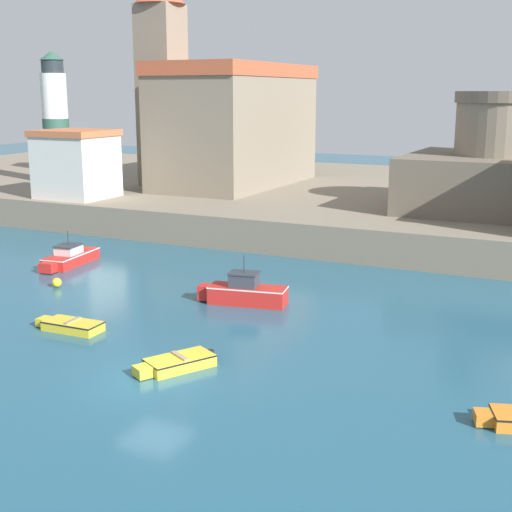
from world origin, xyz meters
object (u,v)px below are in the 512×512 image
object	(u,v)px
mooring_buoy	(57,283)
church	(227,119)
lighthouse	(56,120)
motorboat_red_0	(245,292)
dinghy_yellow_3	(177,362)
harbor_shed_near_wharf	(76,164)
dinghy_yellow_4	(71,325)
motorboat_red_2	(69,257)
fortress	(499,171)

from	to	relation	value
mooring_buoy	church	xyz separation A→B (m)	(-4.36, 28.58, 8.07)
church	lighthouse	xyz separation A→B (m)	(-15.22, -5.67, -0.13)
motorboat_red_0	church	size ratio (longest dim) A/B	0.27
dinghy_yellow_3	harbor_shed_near_wharf	bearing A→B (deg)	136.00
motorboat_red_0	mooring_buoy	xyz separation A→B (m)	(-11.03, -1.82, -0.35)
dinghy_yellow_3	dinghy_yellow_4	size ratio (longest dim) A/B	1.01
motorboat_red_2	dinghy_yellow_4	xyz separation A→B (m)	(8.69, -10.17, -0.23)
dinghy_yellow_3	fortress	bearing A→B (deg)	76.33
motorboat_red_0	dinghy_yellow_3	distance (m)	9.38
motorboat_red_0	harbor_shed_near_wharf	bearing A→B (deg)	147.90
harbor_shed_near_wharf	motorboat_red_0	bearing A→B (deg)	-32.10
dinghy_yellow_3	lighthouse	xyz separation A→B (m)	(-32.25, 30.33, 7.95)
motorboat_red_0	fortress	size ratio (longest dim) A/B	0.37
dinghy_yellow_3	dinghy_yellow_4	distance (m)	7.21
dinghy_yellow_4	mooring_buoy	world-z (taller)	mooring_buoy
motorboat_red_2	harbor_shed_near_wharf	size ratio (longest dim) A/B	0.92
church	motorboat_red_2	bearing A→B (deg)	-86.72
motorboat_red_0	lighthouse	size ratio (longest dim) A/B	0.40
lighthouse	harbor_shed_near_wharf	xyz separation A→B (m)	(8.00, -6.90, -3.12)
church	harbor_shed_near_wharf	size ratio (longest dim) A/B	3.19
motorboat_red_0	church	world-z (taller)	church
motorboat_red_2	church	xyz separation A→B (m)	(-1.37, 23.97, 7.86)
dinghy_yellow_3	fortress	size ratio (longest dim) A/B	0.26
dinghy_yellow_4	lighthouse	world-z (taller)	lighthouse
dinghy_yellow_3	fortress	world-z (taller)	fortress
motorboat_red_2	harbor_shed_near_wharf	world-z (taller)	harbor_shed_near_wharf
dinghy_yellow_4	fortress	bearing A→B (deg)	63.86
harbor_shed_near_wharf	mooring_buoy	bearing A→B (deg)	-54.11
motorboat_red_0	fortress	bearing A→B (deg)	67.46
mooring_buoy	dinghy_yellow_3	bearing A→B (deg)	-30.33
dinghy_yellow_3	dinghy_yellow_4	bearing A→B (deg)	165.04
lighthouse	harbor_shed_near_wharf	size ratio (longest dim) A/B	2.14
mooring_buoy	lighthouse	bearing A→B (deg)	130.52
dinghy_yellow_3	mooring_buoy	bearing A→B (deg)	149.67
motorboat_red_0	fortress	world-z (taller)	fortress
dinghy_yellow_4	motorboat_red_2	bearing A→B (deg)	130.51
dinghy_yellow_3	harbor_shed_near_wharf	xyz separation A→B (m)	(-24.25, 23.42, 4.83)
motorboat_red_0	dinghy_yellow_4	bearing A→B (deg)	-125.88
lighthouse	mooring_buoy	bearing A→B (deg)	-49.48
dinghy_yellow_3	church	bearing A→B (deg)	115.32
motorboat_red_0	mooring_buoy	distance (m)	11.18
motorboat_red_0	harbor_shed_near_wharf	distance (m)	27.07
mooring_buoy	harbor_shed_near_wharf	xyz separation A→B (m)	(-11.59, 16.01, 4.82)
motorboat_red_0	harbor_shed_near_wharf	world-z (taller)	harbor_shed_near_wharf
church	lighthouse	bearing A→B (deg)	-159.58
motorboat_red_0	lighthouse	world-z (taller)	lighthouse
dinghy_yellow_3	dinghy_yellow_4	world-z (taller)	dinghy_yellow_3
dinghy_yellow_3	lighthouse	bearing A→B (deg)	136.76
mooring_buoy	lighthouse	xyz separation A→B (m)	(-19.59, 22.92, 7.94)
dinghy_yellow_4	dinghy_yellow_3	bearing A→B (deg)	-14.96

